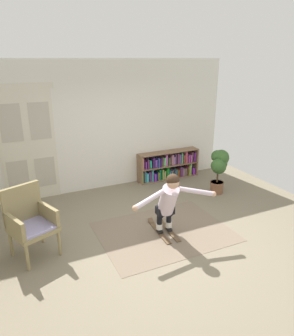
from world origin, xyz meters
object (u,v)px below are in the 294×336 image
Objects in this scene: bookshelf at (168,166)px; person_skier at (169,199)px; skis_pair at (163,230)px; potted_plant at (219,165)px; wicker_chair at (30,220)px.

person_skier is at bearing -119.06° from bookshelf.
skis_pair is (-1.34, -2.24, -0.30)m from bookshelf.
person_skier reaches higher than potted_plant.
potted_plant is (4.06, 0.69, 0.07)m from wicker_chair.
bookshelf reaches higher than skis_pair.
bookshelf is at bearing 59.12° from skis_pair.
person_skier is at bearing -148.99° from potted_plant.
wicker_chair is 0.75× the size of person_skier.
bookshelf is at bearing 60.94° from person_skier.
wicker_chair is 2.20m from person_skier.
skis_pair is 0.58× the size of person_skier.
potted_plant is (0.57, -1.27, 0.33)m from bookshelf.
potted_plant reaches higher than bookshelf.
wicker_chair is 1.11× the size of potted_plant.
potted_plant is at bearing 31.01° from person_skier.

